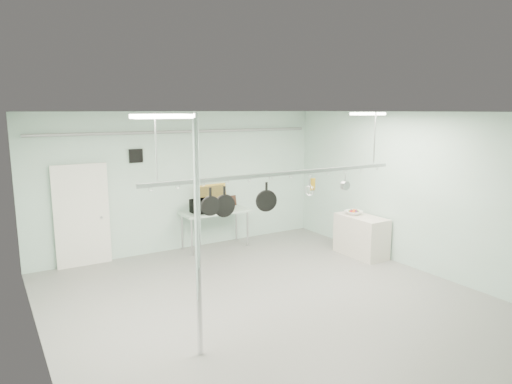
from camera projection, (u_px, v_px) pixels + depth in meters
floor at (280, 309)px, 7.50m from camera, size 8.00×8.00×0.00m
ceiling at (282, 113)px, 6.94m from camera, size 7.00×8.00×0.02m
back_wall at (184, 181)px, 10.58m from camera, size 7.00×0.02×3.20m
right_wall at (427, 194)px, 9.00m from camera, size 0.02×8.00×3.20m
door at (82, 217)px, 9.46m from camera, size 1.10×0.10×2.20m
wall_vent at (136, 156)px, 9.88m from camera, size 0.30×0.04×0.30m
conduit_pipe at (184, 132)px, 10.30m from camera, size 6.60×0.07×0.07m
chrome_pole at (198, 239)px, 5.85m from camera, size 0.08×0.08×3.20m
prep_table at (215, 214)px, 10.69m from camera, size 1.60×0.70×0.91m
side_cabinet at (361, 236)px, 10.21m from camera, size 0.60×1.20×0.90m
pot_rack at (281, 172)px, 7.46m from camera, size 4.80×0.06×1.00m
light_panel_left at (161, 116)px, 5.15m from camera, size 0.65×0.30×0.05m
light_panel_right at (368, 114)px, 8.67m from camera, size 0.65×0.30×0.05m
microwave at (204, 206)px, 10.46m from camera, size 0.59×0.42×0.31m
coffee_canister at (223, 205)px, 10.79m from camera, size 0.19×0.19×0.21m
painting_large at (212, 196)px, 10.91m from camera, size 0.79×0.19×0.58m
painting_small at (231, 201)px, 11.20m from camera, size 0.31×0.11×0.25m
fruit_bowl at (354, 213)px, 10.30m from camera, size 0.38×0.38×0.09m
skillet_left at (210, 201)px, 6.87m from camera, size 0.31×0.10×0.42m
skillet_mid at (225, 201)px, 7.00m from camera, size 0.36×0.08×0.48m
skillet_right at (266, 197)px, 7.39m from camera, size 0.36×0.16×0.48m
whisk at (309, 188)px, 7.83m from camera, size 0.20×0.20×0.36m
grater at (313, 184)px, 7.85m from camera, size 0.10×0.03×0.23m
saucepan at (345, 182)px, 8.23m from camera, size 0.18×0.13×0.28m
fruit_cluster at (354, 211)px, 10.29m from camera, size 0.24×0.24×0.09m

